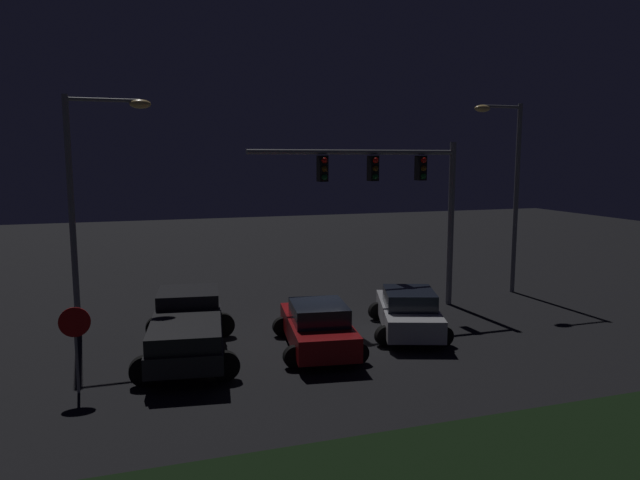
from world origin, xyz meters
TOP-DOWN VIEW (x-y plane):
  - ground_plane at (0.00, 0.00)m, footprint 80.00×80.00m
  - pickup_truck at (-4.16, -0.29)m, footprint 3.36×5.62m
  - car_sedan at (-0.30, -0.89)m, footprint 2.87×4.60m
  - car_sedan_far at (3.17, -0.14)m, footprint 3.35×4.75m
  - traffic_signal_gantry at (4.05, 2.87)m, footprint 8.32×0.56m
  - street_lamp_left at (-6.90, 3.04)m, footprint 2.73×0.44m
  - street_lamp_right at (9.87, 3.94)m, footprint 2.32×0.44m
  - stop_sign at (-7.08, -2.24)m, footprint 0.76×0.08m

SIDE VIEW (x-z plane):
  - ground_plane at x=0.00m, z-range 0.00..0.00m
  - car_sedan at x=-0.30m, z-range -0.02..1.49m
  - car_sedan_far at x=3.17m, z-range -0.02..1.49m
  - pickup_truck at x=-4.16m, z-range 0.10..1.90m
  - stop_sign at x=-7.08m, z-range 0.45..2.68m
  - traffic_signal_gantry at x=4.05m, z-range 1.65..8.15m
  - street_lamp_left at x=-6.90m, z-range 1.06..8.95m
  - street_lamp_right at x=9.87m, z-range 1.03..9.20m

